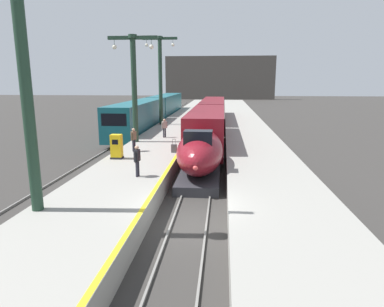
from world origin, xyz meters
The scene contains 19 objects.
ground_plane centered at (0.00, 0.00, 0.00)m, with size 260.00×260.00×0.00m, color #33302D.
platform_left centered at (-4.05, 24.75, 0.53)m, with size 4.80×110.00×1.05m, color gray.
platform_right centered at (4.05, 24.75, 0.53)m, with size 4.80×110.00×1.05m, color gray.
platform_left_safety_stripe centered at (-1.77, 24.75, 1.05)m, with size 0.20×107.80×0.01m, color yellow.
rail_main_left centered at (-0.75, 27.50, 0.06)m, with size 0.08×110.00×0.12m, color slate.
rail_main_right centered at (0.75, 27.50, 0.06)m, with size 0.08×110.00×0.12m, color slate.
rail_secondary_left centered at (-8.85, 27.50, 0.06)m, with size 0.08×110.00×0.12m, color slate.
rail_secondary_right centered at (-7.35, 27.50, 0.06)m, with size 0.08×110.00×0.12m, color slate.
highspeed_train_main centered at (0.00, 22.16, 1.93)m, with size 2.92×38.30×3.60m.
regional_train_adjacent centered at (-8.10, 33.52, 2.13)m, with size 2.85×36.60×3.80m.
station_column_near centered at (-5.90, -1.20, 7.06)m, with size 4.00×0.68×10.10m.
station_column_mid centered at (-5.90, 14.31, 6.27)m, with size 4.00×0.68×8.61m.
station_column_far centered at (-5.90, 26.10, 6.97)m, with size 4.00×0.68×9.93m.
passenger_near_edge centered at (-5.04, 10.40, 2.04)m, with size 0.35×0.53×1.69m.
passenger_mid_platform centered at (-3.89, 16.71, 2.04)m, with size 0.46×0.41×1.69m.
passenger_far_waiting centered at (-3.13, 3.87, 2.04)m, with size 0.29×0.56×1.69m.
rolling_suitcase centered at (-2.08, 10.20, 1.35)m, with size 0.40×0.22×0.98m.
ticket_machine_yellow centered at (-5.55, 7.97, 1.79)m, with size 0.76×0.62×1.60m.
terminus_back_wall centered at (0.00, 102.00, 7.00)m, with size 36.00×2.00×14.00m, color #4C4742.
Camera 1 is at (1.37, -13.33, 6.07)m, focal length 31.78 mm.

